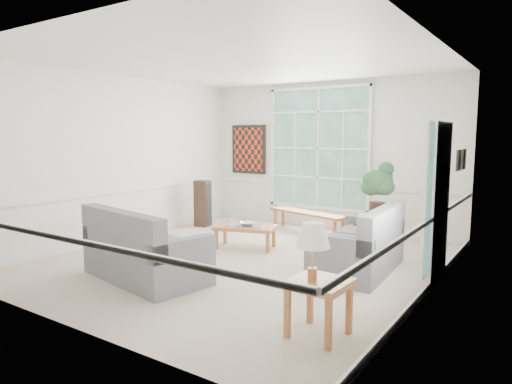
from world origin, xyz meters
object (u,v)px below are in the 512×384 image
Objects in this scene: loveseat_front at (146,243)px; coffee_table at (245,237)px; side_table at (319,308)px; end_table at (374,231)px; loveseat_right at (358,239)px.

loveseat_front reaches higher than coffee_table.
side_table is at bearing 3.88° from loveseat_front.
end_table is at bearing 71.70° from loveseat_front.
loveseat_right is 3.12× the size of side_table.
loveseat_right reaches higher than side_table.
loveseat_right is 3.31× the size of end_table.
coffee_table is 1.97× the size of end_table.
coffee_table is 3.54m from side_table.
side_table reaches higher than coffee_table.
side_table is (0.79, -3.80, 0.02)m from end_table.
end_table is at bearing 19.54° from coffee_table.
coffee_table is at bearing 136.62° from side_table.
loveseat_front is 2.74m from side_table.
end_table is at bearing 101.73° from side_table.
end_table is (1.92, 3.49, -0.22)m from loveseat_front.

